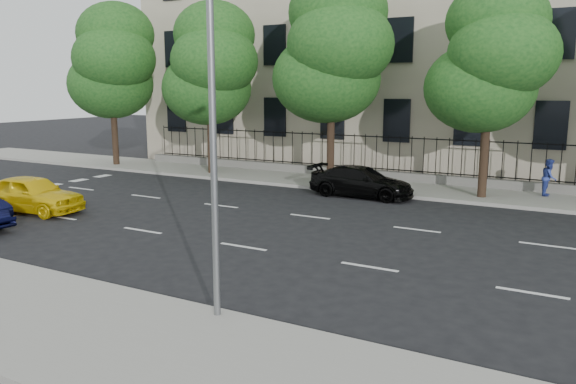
% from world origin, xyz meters
% --- Properties ---
extents(ground, '(120.00, 120.00, 0.00)m').
position_xyz_m(ground, '(0.00, 0.00, 0.00)').
color(ground, black).
rests_on(ground, ground).
extents(near_sidewalk, '(60.00, 4.00, 0.15)m').
position_xyz_m(near_sidewalk, '(0.00, -4.00, 0.07)').
color(near_sidewalk, gray).
rests_on(near_sidewalk, ground).
extents(far_sidewalk, '(60.00, 4.00, 0.15)m').
position_xyz_m(far_sidewalk, '(0.00, 14.00, 0.07)').
color(far_sidewalk, gray).
rests_on(far_sidewalk, ground).
extents(lane_markings, '(49.60, 4.62, 0.01)m').
position_xyz_m(lane_markings, '(0.00, 4.75, 0.01)').
color(lane_markings, silver).
rests_on(lane_markings, ground).
extents(crosswalk, '(0.50, 12.10, 0.01)m').
position_xyz_m(crosswalk, '(-14.00, 4.60, 0.01)').
color(crosswalk, silver).
rests_on(crosswalk, ground).
extents(masonry_building, '(34.60, 12.11, 18.50)m').
position_xyz_m(masonry_building, '(0.00, 22.95, 9.02)').
color(masonry_building, beige).
rests_on(masonry_building, ground).
extents(iron_fence, '(30.00, 0.50, 2.20)m').
position_xyz_m(iron_fence, '(0.00, 15.70, 0.65)').
color(iron_fence, slate).
rests_on(iron_fence, far_sidewalk).
extents(street_light, '(0.25, 3.32, 8.05)m').
position_xyz_m(street_light, '(2.50, -1.77, 5.15)').
color(street_light, slate).
rests_on(street_light, near_sidewalk).
extents(tree_a, '(5.71, 5.31, 9.39)m').
position_xyz_m(tree_a, '(-15.96, 13.36, 6.13)').
color(tree_a, '#382619').
rests_on(tree_a, far_sidewalk).
extents(tree_b, '(5.53, 5.12, 8.97)m').
position_xyz_m(tree_b, '(-8.96, 13.36, 5.84)').
color(tree_b, '#382619').
rests_on(tree_b, far_sidewalk).
extents(tree_c, '(5.89, 5.50, 9.80)m').
position_xyz_m(tree_c, '(-1.96, 13.36, 6.41)').
color(tree_c, '#382619').
rests_on(tree_c, far_sidewalk).
extents(tree_d, '(5.34, 4.94, 8.84)m').
position_xyz_m(tree_d, '(5.04, 13.36, 5.84)').
color(tree_d, '#382619').
rests_on(tree_d, far_sidewalk).
extents(yellow_taxi, '(4.30, 2.05, 1.42)m').
position_xyz_m(yellow_taxi, '(-9.63, 2.63, 0.71)').
color(yellow_taxi, yellow).
rests_on(yellow_taxi, ground).
extents(black_sedan, '(4.58, 1.91, 1.32)m').
position_xyz_m(black_sedan, '(0.25, 11.50, 0.66)').
color(black_sedan, black).
rests_on(black_sedan, ground).
extents(pedestrian_far, '(0.62, 0.79, 1.57)m').
position_xyz_m(pedestrian_far, '(7.44, 14.79, 0.94)').
color(pedestrian_far, '#2F419C').
rests_on(pedestrian_far, far_sidewalk).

